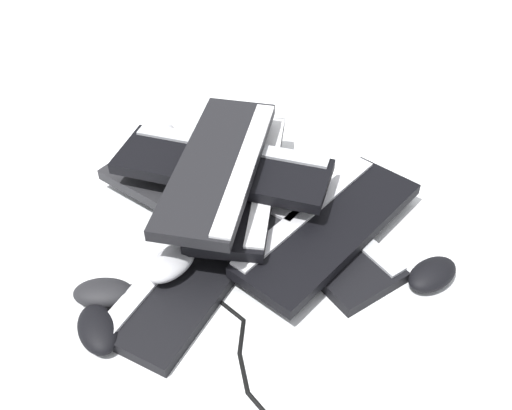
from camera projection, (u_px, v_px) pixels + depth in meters
ground_plane at (270, 218)px, 1.20m from camera, size 3.20×3.20×0.00m
keyboard_0 at (307, 225)px, 1.17m from camera, size 0.41×0.42×0.03m
keyboard_1 at (218, 196)px, 1.23m from camera, size 0.41×0.43×0.03m
keyboard_2 at (198, 266)px, 1.08m from camera, size 0.29×0.46×0.03m
keyboard_3 at (329, 227)px, 1.12m from camera, size 0.36×0.45×0.03m
keyboard_4 at (198, 196)px, 1.19m from camera, size 0.46×0.34×0.03m
keyboard_5 at (241, 179)px, 1.19m from camera, size 0.16×0.44×0.03m
keyboard_6 at (223, 165)px, 1.17m from camera, size 0.46×0.21×0.03m
keyboard_7 at (220, 166)px, 1.12m from camera, size 0.17×0.45×0.03m
mouse_0 at (98, 329)px, 0.97m from camera, size 0.12×0.13×0.04m
mouse_1 at (432, 274)px, 1.06m from camera, size 0.12×0.12×0.04m
mouse_2 at (171, 262)px, 1.04m from camera, size 0.11×0.13×0.04m
mouse_3 at (158, 135)px, 1.40m from camera, size 0.10×0.12×0.04m
mouse_4 at (104, 293)px, 1.03m from camera, size 0.12×0.08×0.04m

